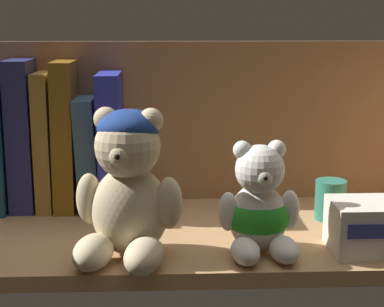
{
  "coord_description": "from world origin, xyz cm",
  "views": [
    {
      "loc": [
        -1.81,
        -80.54,
        30.46
      ],
      "look_at": [
        1.67,
        0.0,
        12.76
      ],
      "focal_mm": 57.8,
      "sensor_mm": 36.0,
      "label": 1
    }
  ],
  "objects_px": {
    "book_4": "(2,142)",
    "small_product_box": "(378,226)",
    "book_6": "(47,140)",
    "book_9": "(113,140)",
    "book_8": "(90,152)",
    "teddy_bear_larger": "(128,188)",
    "teddy_bear_smaller": "(259,209)",
    "book_5": "(24,135)",
    "book_7": "(67,135)",
    "pillar_candle": "(330,200)"
  },
  "relations": [
    {
      "from": "book_5",
      "to": "book_7",
      "type": "relative_size",
      "value": 1.01
    },
    {
      "from": "book_5",
      "to": "teddy_bear_smaller",
      "type": "xyz_separation_m",
      "value": [
        0.33,
        -0.21,
        -0.06
      ]
    },
    {
      "from": "book_4",
      "to": "book_9",
      "type": "xyz_separation_m",
      "value": [
        0.17,
        0.0,
        0.0
      ]
    },
    {
      "from": "book_9",
      "to": "teddy_bear_smaller",
      "type": "distance_m",
      "value": 0.29
    },
    {
      "from": "book_6",
      "to": "book_9",
      "type": "bearing_deg",
      "value": 0.0
    },
    {
      "from": "book_4",
      "to": "book_6",
      "type": "relative_size",
      "value": 0.98
    },
    {
      "from": "book_9",
      "to": "small_product_box",
      "type": "relative_size",
      "value": 1.75
    },
    {
      "from": "book_8",
      "to": "teddy_bear_larger",
      "type": "bearing_deg",
      "value": -71.75
    },
    {
      "from": "teddy_bear_larger",
      "to": "book_9",
      "type": "bearing_deg",
      "value": 99.39
    },
    {
      "from": "book_6",
      "to": "book_7",
      "type": "xyz_separation_m",
      "value": [
        0.03,
        -0.0,
        0.01
      ]
    },
    {
      "from": "book_5",
      "to": "book_6",
      "type": "xyz_separation_m",
      "value": [
        0.03,
        0.0,
        -0.01
      ]
    },
    {
      "from": "book_4",
      "to": "book_5",
      "type": "bearing_deg",
      "value": 0.0
    },
    {
      "from": "teddy_bear_smaller",
      "to": "book_8",
      "type": "bearing_deg",
      "value": 138.16
    },
    {
      "from": "book_4",
      "to": "book_6",
      "type": "distance_m",
      "value": 0.07
    },
    {
      "from": "book_6",
      "to": "book_8",
      "type": "distance_m",
      "value": 0.07
    },
    {
      "from": "book_7",
      "to": "book_9",
      "type": "height_order",
      "value": "book_7"
    },
    {
      "from": "book_9",
      "to": "teddy_bear_smaller",
      "type": "relative_size",
      "value": 1.47
    },
    {
      "from": "book_7",
      "to": "small_product_box",
      "type": "relative_size",
      "value": 1.89
    },
    {
      "from": "book_9",
      "to": "book_4",
      "type": "bearing_deg",
      "value": -180.0
    },
    {
      "from": "book_4",
      "to": "pillar_candle",
      "type": "bearing_deg",
      "value": -9.67
    },
    {
      "from": "book_4",
      "to": "teddy_bear_larger",
      "type": "distance_m",
      "value": 0.29
    },
    {
      "from": "book_4",
      "to": "pillar_candle",
      "type": "relative_size",
      "value": 3.53
    },
    {
      "from": "book_4",
      "to": "teddy_bear_smaller",
      "type": "xyz_separation_m",
      "value": [
        0.36,
        -0.21,
        -0.05
      ]
    },
    {
      "from": "book_5",
      "to": "book_6",
      "type": "distance_m",
      "value": 0.03
    },
    {
      "from": "book_4",
      "to": "small_product_box",
      "type": "bearing_deg",
      "value": -22.17
    },
    {
      "from": "book_5",
      "to": "teddy_bear_larger",
      "type": "height_order",
      "value": "book_5"
    },
    {
      "from": "teddy_bear_larger",
      "to": "teddy_bear_smaller",
      "type": "distance_m",
      "value": 0.16
    },
    {
      "from": "book_4",
      "to": "book_8",
      "type": "bearing_deg",
      "value": 0.0
    },
    {
      "from": "book_5",
      "to": "book_8",
      "type": "relative_size",
      "value": 1.33
    },
    {
      "from": "book_7",
      "to": "book_9",
      "type": "xyz_separation_m",
      "value": [
        0.07,
        0.0,
        -0.01
      ]
    },
    {
      "from": "book_8",
      "to": "pillar_candle",
      "type": "bearing_deg",
      "value": -13.18
    },
    {
      "from": "pillar_candle",
      "to": "small_product_box",
      "type": "distance_m",
      "value": 0.13
    },
    {
      "from": "book_9",
      "to": "small_product_box",
      "type": "bearing_deg",
      "value": -31.18
    },
    {
      "from": "small_product_box",
      "to": "pillar_candle",
      "type": "bearing_deg",
      "value": 101.94
    },
    {
      "from": "book_9",
      "to": "teddy_bear_larger",
      "type": "xyz_separation_m",
      "value": [
        0.04,
        -0.21,
        -0.02
      ]
    },
    {
      "from": "book_5",
      "to": "small_product_box",
      "type": "xyz_separation_m",
      "value": [
        0.48,
        -0.21,
        -0.08
      ]
    },
    {
      "from": "book_5",
      "to": "teddy_bear_larger",
      "type": "xyz_separation_m",
      "value": [
        0.17,
        -0.21,
        -0.03
      ]
    },
    {
      "from": "book_7",
      "to": "small_product_box",
      "type": "bearing_deg",
      "value": -26.77
    },
    {
      "from": "book_4",
      "to": "pillar_candle",
      "type": "distance_m",
      "value": 0.5
    },
    {
      "from": "book_8",
      "to": "teddy_bear_larger",
      "type": "height_order",
      "value": "teddy_bear_larger"
    },
    {
      "from": "teddy_bear_smaller",
      "to": "book_4",
      "type": "bearing_deg",
      "value": 150.38
    },
    {
      "from": "book_5",
      "to": "book_7",
      "type": "distance_m",
      "value": 0.06
    },
    {
      "from": "book_5",
      "to": "teddy_bear_smaller",
      "type": "relative_size",
      "value": 1.61
    },
    {
      "from": "book_7",
      "to": "book_4",
      "type": "bearing_deg",
      "value": 180.0
    },
    {
      "from": "teddy_bear_larger",
      "to": "small_product_box",
      "type": "distance_m",
      "value": 0.31
    },
    {
      "from": "book_4",
      "to": "teddy_bear_larger",
      "type": "xyz_separation_m",
      "value": [
        0.2,
        -0.21,
        -0.02
      ]
    },
    {
      "from": "teddy_bear_smaller",
      "to": "small_product_box",
      "type": "xyz_separation_m",
      "value": [
        0.15,
        -0.0,
        -0.02
      ]
    },
    {
      "from": "teddy_bear_smaller",
      "to": "book_5",
      "type": "bearing_deg",
      "value": 147.84
    },
    {
      "from": "book_4",
      "to": "book_5",
      "type": "distance_m",
      "value": 0.04
    },
    {
      "from": "book_7",
      "to": "book_8",
      "type": "distance_m",
      "value": 0.04
    }
  ]
}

